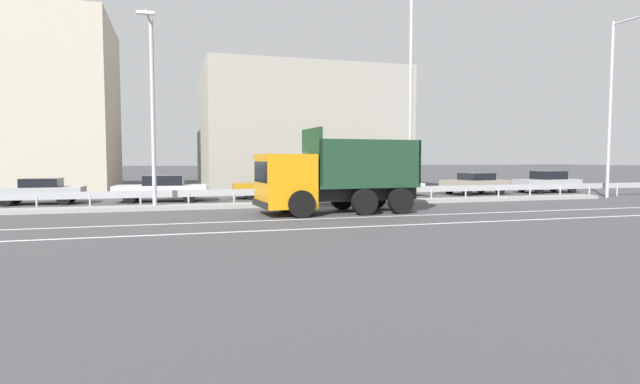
# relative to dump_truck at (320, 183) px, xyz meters

# --- Properties ---
(ground_plane) EXTENTS (320.00, 320.00, 0.00)m
(ground_plane) POSITION_rel_dump_truck_xyz_m (0.22, 1.57, -1.25)
(ground_plane) COLOR #424244
(lane_strip_0) EXTENTS (61.46, 0.16, 0.01)m
(lane_strip_0) POSITION_rel_dump_truck_xyz_m (0.82, -1.76, -1.25)
(lane_strip_0) COLOR silver
(lane_strip_0) RESTS_ON ground_plane
(lane_strip_1) EXTENTS (61.46, 0.16, 0.01)m
(lane_strip_1) POSITION_rel_dump_truck_xyz_m (0.82, -4.25, -1.25)
(lane_strip_1) COLOR silver
(lane_strip_1) RESTS_ON ground_plane
(median_island) EXTENTS (33.80, 1.10, 0.18)m
(median_island) POSITION_rel_dump_truck_xyz_m (0.22, 3.44, -1.16)
(median_island) COLOR gray
(median_island) RESTS_ON ground_plane
(median_guardrail) EXTENTS (61.46, 0.09, 0.78)m
(median_guardrail) POSITION_rel_dump_truck_xyz_m (0.22, 4.49, -0.68)
(median_guardrail) COLOR #9EA0A5
(median_guardrail) RESTS_ON ground_plane
(dump_truck) EXTENTS (6.69, 2.97, 3.44)m
(dump_truck) POSITION_rel_dump_truck_xyz_m (0.00, 0.00, 0.00)
(dump_truck) COLOR orange
(dump_truck) RESTS_ON ground_plane
(median_road_sign) EXTENTS (0.66, 0.16, 2.41)m
(median_road_sign) POSITION_rel_dump_truck_xyz_m (3.57, 3.44, -0.02)
(median_road_sign) COLOR white
(median_road_sign) RESTS_ON ground_plane
(street_lamp_1) EXTENTS (0.71, 2.00, 8.16)m
(street_lamp_1) POSITION_rel_dump_truck_xyz_m (-6.49, 3.30, 3.28)
(street_lamp_1) COLOR #ADADB2
(street_lamp_1) RESTS_ON ground_plane
(street_lamp_2) EXTENTS (0.72, 2.53, 10.87)m
(street_lamp_2) POSITION_rel_dump_truck_xyz_m (5.83, 3.41, 4.72)
(street_lamp_2) COLOR #ADADB2
(street_lamp_2) RESTS_ON ground_plane
(street_lamp_3) EXTENTS (0.71, 2.37, 9.89)m
(street_lamp_3) POSITION_rel_dump_truck_xyz_m (18.11, 3.09, 4.20)
(street_lamp_3) COLOR #ADADB2
(street_lamp_3) RESTS_ON ground_plane
(parked_car_2) EXTENTS (4.01, 1.92, 1.27)m
(parked_car_2) POSITION_rel_dump_truck_xyz_m (-11.98, 7.91, -0.59)
(parked_car_2) COLOR #A3A3A8
(parked_car_2) RESTS_ON ground_plane
(parked_car_3) EXTENTS (4.78, 2.34, 1.36)m
(parked_car_3) POSITION_rel_dump_truck_xyz_m (-6.26, 7.88, -0.56)
(parked_car_3) COLOR silver
(parked_car_3) RESTS_ON ground_plane
(parked_car_4) EXTENTS (4.99, 2.26, 1.28)m
(parked_car_4) POSITION_rel_dump_truck_xyz_m (-0.12, 8.43, -0.58)
(parked_car_4) COLOR #B27A14
(parked_car_4) RESTS_ON ground_plane
(parked_car_5) EXTENTS (4.83, 2.17, 1.28)m
(parked_car_5) POSITION_rel_dump_truck_xyz_m (6.24, 8.16, -0.59)
(parked_car_5) COLOR silver
(parked_car_5) RESTS_ON ground_plane
(parked_car_6) EXTENTS (4.12, 2.25, 1.35)m
(parked_car_6) POSITION_rel_dump_truck_xyz_m (12.54, 7.95, -0.56)
(parked_car_6) COLOR gray
(parked_car_6) RESTS_ON ground_plane
(parked_car_7) EXTENTS (4.37, 1.89, 1.42)m
(parked_car_7) POSITION_rel_dump_truck_xyz_m (18.08, 8.01, -0.54)
(parked_car_7) COLOR #A3A3A8
(parked_car_7) RESTS_ON ground_plane
(background_building_0) EXTENTS (11.69, 9.97, 11.64)m
(background_building_0) POSITION_rel_dump_truck_xyz_m (-15.45, 18.73, 4.57)
(background_building_0) COLOR #B7AD99
(background_building_0) RESTS_ON ground_plane
(background_building_1) EXTENTS (13.87, 14.76, 8.60)m
(background_building_1) POSITION_rel_dump_truck_xyz_m (3.35, 19.02, 3.05)
(background_building_1) COLOR gray
(background_building_1) RESTS_ON ground_plane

